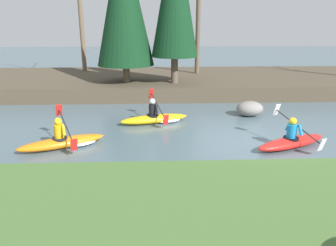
# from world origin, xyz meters

# --- Properties ---
(ground_plane) EXTENTS (90.00, 90.00, 0.00)m
(ground_plane) POSITION_xyz_m (0.00, 0.00, 0.00)
(ground_plane) COLOR #4C606B
(riverbank_far) EXTENTS (44.00, 8.02, 0.75)m
(riverbank_far) POSITION_xyz_m (0.00, 9.79, 0.37)
(riverbank_far) COLOR #4C4233
(riverbank_far) RESTS_ON ground
(bare_tree_upstream) EXTENTS (4.29, 4.24, 7.85)m
(bare_tree_upstream) POSITION_xyz_m (-7.69, 12.15, 4.44)
(bare_tree_upstream) COLOR brown
(bare_tree_upstream) RESTS_ON riverbank_far
(bare_tree_mid_upstream) EXTENTS (4.02, 3.98, 7.34)m
(bare_tree_mid_upstream) POSITION_xyz_m (-0.40, 10.78, 4.20)
(bare_tree_mid_upstream) COLOR brown
(bare_tree_mid_upstream) RESTS_ON riverbank_far
(kayaker_lead) EXTENTS (2.71, 1.96, 1.20)m
(kayaker_lead) POSITION_xyz_m (1.28, -0.26, 0.22)
(kayaker_lead) COLOR red
(kayaker_lead) RESTS_ON ground
(kayaker_middle) EXTENTS (2.77, 2.03, 1.20)m
(kayaker_middle) POSITION_xyz_m (-3.04, 2.58, 0.20)
(kayaker_middle) COLOR yellow
(kayaker_middle) RESTS_ON ground
(kayaker_trailing) EXTENTS (2.69, 1.93, 1.20)m
(kayaker_trailing) POSITION_xyz_m (-5.98, 0.06, 0.20)
(kayaker_trailing) COLOR orange
(kayaker_trailing) RESTS_ON ground
(boulder_midstream) EXTENTS (1.14, 0.89, 0.64)m
(boulder_midstream) POSITION_xyz_m (0.94, 3.43, 0.32)
(boulder_midstream) COLOR gray
(boulder_midstream) RESTS_ON ground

